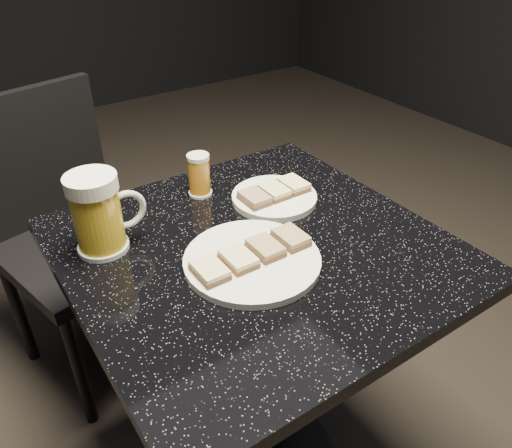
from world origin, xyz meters
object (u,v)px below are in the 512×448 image
(table, at_px, (256,333))
(beer_tumbler, at_px, (199,175))
(plate_small, at_px, (274,198))
(plate_large, at_px, (252,260))
(chair, at_px, (69,225))
(beer_mug, at_px, (99,213))

(table, bearing_deg, beer_tumbler, 88.12)
(plate_small, bearing_deg, plate_large, -135.99)
(plate_large, bearing_deg, plate_small, 44.01)
(plate_large, xyz_separation_m, plate_small, (0.17, 0.16, 0.00))
(plate_small, height_order, chair, chair)
(plate_small, xyz_separation_m, beer_tumbler, (-0.12, 0.12, 0.04))
(plate_large, distance_m, plate_small, 0.24)
(plate_large, distance_m, chair, 0.79)
(beer_mug, bearing_deg, chair, 86.20)
(beer_tumbler, bearing_deg, plate_large, -99.25)
(chair, bearing_deg, table, -72.85)
(plate_large, xyz_separation_m, chair, (-0.17, 0.73, -0.26))
(table, bearing_deg, plate_large, -131.32)
(beer_tumbler, xyz_separation_m, chair, (-0.22, 0.45, -0.30))
(beer_mug, height_order, chair, beer_mug)
(plate_small, distance_m, table, 0.31)
(plate_large, distance_m, table, 0.26)
(plate_small, bearing_deg, chair, 121.23)
(plate_large, xyz_separation_m, beer_mug, (-0.21, 0.20, 0.07))
(plate_large, relative_size, beer_tumbler, 2.61)
(plate_small, xyz_separation_m, chair, (-0.34, 0.56, -0.26))
(plate_small, bearing_deg, beer_mug, 174.41)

